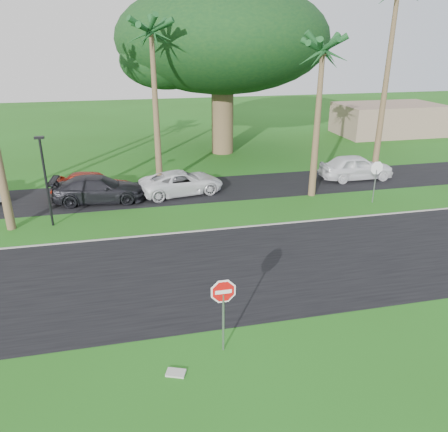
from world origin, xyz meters
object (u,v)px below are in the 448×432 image
object	(u,v)px
car_dark	(99,189)
car_pickup	(356,167)
car_red	(92,185)
stop_sign_near	(223,301)
stop_sign_far	(376,173)
car_minivan	(182,183)

from	to	relation	value
car_dark	car_pickup	distance (m)	17.03
car_red	car_pickup	size ratio (longest dim) A/B	0.94
stop_sign_near	car_red	bearing A→B (deg)	106.73
stop_sign_far	car_red	distance (m)	16.85
car_minivan	stop_sign_near	bearing A→B (deg)	166.60
car_minivan	car_pickup	world-z (taller)	car_pickup
stop_sign_far	car_dark	world-z (taller)	stop_sign_far
stop_sign_near	car_minivan	distance (m)	15.08
stop_sign_near	car_pickup	world-z (taller)	stop_sign_near
stop_sign_far	car_minivan	size ratio (longest dim) A/B	0.51
car_red	car_dark	bearing A→B (deg)	-140.60
stop_sign_near	stop_sign_far	distance (m)	15.91
car_dark	stop_sign_near	bearing A→B (deg)	-159.75
car_red	car_pickup	distance (m)	17.44
car_red	car_dark	distance (m)	1.04
stop_sign_near	car_dark	size ratio (longest dim) A/B	0.49
car_dark	car_minivan	bearing A→B (deg)	-81.55
car_minivan	stop_sign_far	bearing A→B (deg)	-121.14
stop_sign_near	car_pickup	xyz separation A→B (m)	(12.75, 15.46, -0.93)
car_dark	car_red	bearing A→B (deg)	28.54
stop_sign_near	car_minivan	xyz separation A→B (m)	(0.71, 15.02, -1.06)
car_red	car_minivan	world-z (taller)	car_red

